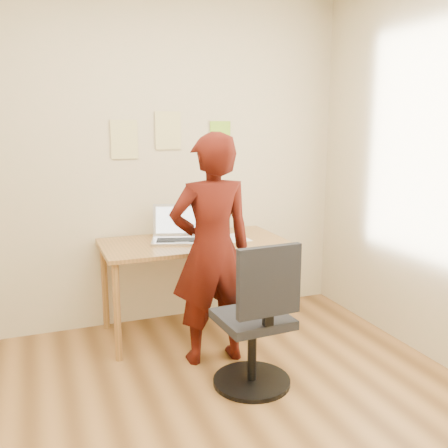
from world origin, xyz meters
name	(u,v)px	position (x,y,z in m)	size (l,w,h in m)	color
room	(213,186)	(0.00, 0.00, 1.35)	(3.58, 3.58, 2.78)	brown
desk	(193,252)	(0.33, 1.38, 0.65)	(1.40, 0.70, 0.74)	#9C6A36
laptop	(176,233)	(0.22, 1.45, 0.79)	(0.45, 0.42, 0.27)	#BBBBC3
paper_sheet	(233,238)	(0.66, 1.36, 0.74)	(0.21, 0.30, 0.00)	white
phone	(224,244)	(0.51, 1.17, 0.74)	(0.08, 0.13, 0.01)	black
wall_note_left	(124,139)	(-0.10, 1.74, 1.51)	(0.21, 0.00, 0.30)	#D9CB81
wall_note_mid	(168,130)	(0.25, 1.74, 1.58)	(0.21, 0.00, 0.30)	#D9CB81
wall_note_right	(220,136)	(0.70, 1.74, 1.53)	(0.18, 0.00, 0.24)	#8CC82D
office_chair	(257,327)	(0.43, 0.39, 0.41)	(0.50, 0.50, 0.95)	black
person	(212,250)	(0.30, 0.87, 0.79)	(0.58, 0.38, 1.59)	#3E0E08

